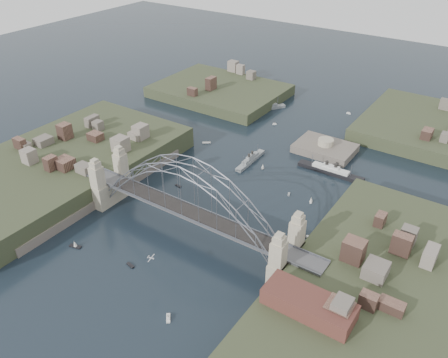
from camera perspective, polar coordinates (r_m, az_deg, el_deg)
ground at (r=136.93m, az=-4.27°, el=-6.86°), size 500.00×500.00×0.00m
bridge at (r=129.59m, az=-4.49°, el=-2.60°), size 84.00×13.80×24.60m
shore_west at (r=171.85m, az=-19.55°, el=0.79°), size 50.50×90.00×12.00m
shore_east at (r=117.77m, az=19.17°, el=-15.63°), size 50.50×90.00×12.00m
headland_nw at (r=232.08m, az=-0.53°, el=10.41°), size 60.00×45.00×9.00m
fort_island at (r=183.66m, az=12.34°, el=3.23°), size 22.00×16.00×9.40m
wharf_shed at (r=104.67m, az=10.46°, el=-14.98°), size 20.00×8.00×4.00m
naval_cruiser_near at (r=172.13m, az=3.29°, el=2.37°), size 2.81×17.93×5.36m
naval_cruiser_far at (r=216.87m, az=5.35°, el=8.80°), size 12.41×15.93×6.03m
ocean_liner at (r=169.08m, az=13.05°, el=0.97°), size 24.45×3.36×6.00m
aeroplane at (r=117.75m, az=-9.10°, el=-9.62°), size 1.78×3.19×0.47m
small_boat_a at (r=158.52m, az=-5.69°, el=-0.86°), size 2.52×1.10×0.45m
small_boat_b at (r=154.96m, az=8.03°, el=-1.89°), size 1.25×2.01×0.45m
small_boat_c at (r=128.74m, az=-11.52°, el=-10.44°), size 2.82×1.41×0.45m
small_boat_d at (r=152.03m, az=10.75°, el=-2.54°), size 1.32×2.08×2.38m
small_boat_e at (r=185.72m, az=-2.19°, el=4.51°), size 3.28×2.81×0.45m
small_boat_f at (r=167.87m, az=4.83°, el=1.56°), size 1.28×1.54×2.38m
small_boat_g at (r=114.15m, az=-6.92°, el=-16.72°), size 2.49×2.74×1.43m
small_boat_h at (r=202.35m, az=6.28°, el=6.79°), size 1.76×1.52×1.43m
small_boat_i at (r=137.25m, az=10.48°, el=-7.14°), size 2.87×1.63×1.43m
small_boat_j at (r=138.40m, az=-17.99°, el=-7.80°), size 3.78×2.04×2.38m
small_boat_k at (r=219.15m, az=15.19°, el=7.87°), size 2.06×0.77×1.43m
small_boat_l at (r=181.94m, az=-8.69°, el=3.77°), size 2.59×1.11×2.38m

